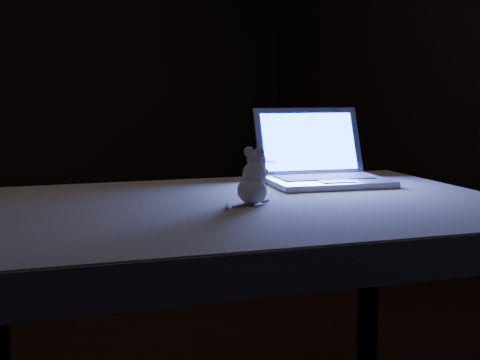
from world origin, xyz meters
TOP-DOWN VIEW (x-y plane):
  - table at (-0.19, -0.49)m, footprint 1.67×1.31m
  - tablecloth at (-0.11, -0.43)m, footprint 1.80×1.46m
  - laptop at (0.26, -0.36)m, footprint 0.46×0.44m
  - plush_mouse at (-0.15, -0.53)m, footprint 0.13×0.13m

SIDE VIEW (x-z plane):
  - table at x=-0.19m, z-range 0.00..0.79m
  - tablecloth at x=-0.11m, z-range 0.70..0.79m
  - plush_mouse at x=-0.15m, z-range 0.79..0.95m
  - laptop at x=0.26m, z-range 0.79..1.05m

